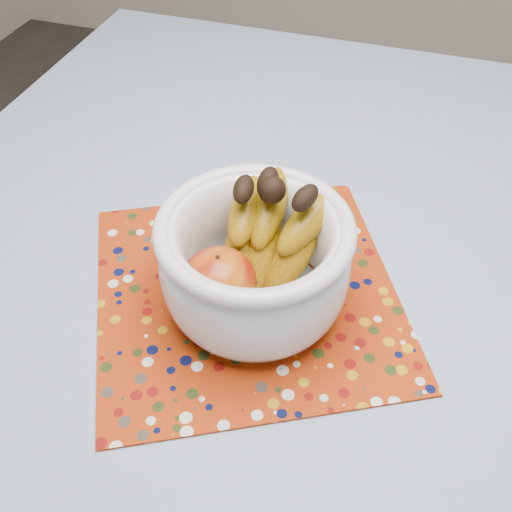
% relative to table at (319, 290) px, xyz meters
% --- Properties ---
extents(table, '(1.20, 1.20, 0.75)m').
position_rel_table_xyz_m(table, '(0.00, 0.00, 0.00)').
color(table, brown).
rests_on(table, ground).
extents(tablecloth, '(1.32, 1.32, 0.01)m').
position_rel_table_xyz_m(tablecloth, '(0.00, 0.00, 0.08)').
color(tablecloth, slate).
rests_on(tablecloth, table).
extents(placemat, '(0.53, 0.53, 0.00)m').
position_rel_table_xyz_m(placemat, '(-0.08, -0.11, 0.09)').
color(placemat, '#952908').
rests_on(placemat, tablecloth).
extents(fruit_bowl, '(0.24, 0.24, 0.18)m').
position_rel_table_xyz_m(fruit_bowl, '(-0.06, -0.12, 0.17)').
color(fruit_bowl, silver).
rests_on(fruit_bowl, placemat).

